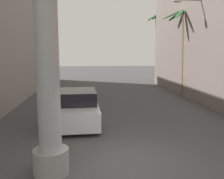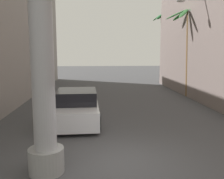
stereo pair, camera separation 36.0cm
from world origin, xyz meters
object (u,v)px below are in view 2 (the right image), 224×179
at_px(car_lead, 77,107).
at_px(pedestrian_far_left, 31,80).
at_px(street_lamp, 203,40).
at_px(palm_tree_far_right, 163,40).
at_px(palm_tree_mid_right, 188,43).

xyz_separation_m(car_lead, pedestrian_far_left, (-4.54, 9.53, 0.30)).
height_order(street_lamp, palm_tree_far_right, palm_tree_far_right).
bearing_deg(palm_tree_far_right, palm_tree_mid_right, -94.07).
bearing_deg(palm_tree_mid_right, palm_tree_far_right, 85.93).
bearing_deg(pedestrian_far_left, street_lamp, -24.48).
bearing_deg(car_lead, palm_tree_far_right, 62.04).
height_order(street_lamp, palm_tree_mid_right, street_lamp).
distance_m(street_lamp, palm_tree_mid_right, 2.68).
xyz_separation_m(car_lead, palm_tree_mid_right, (7.84, 6.58, 3.29)).
bearing_deg(car_lead, street_lamp, 26.55).
relative_size(street_lamp, palm_tree_far_right, 0.89).
bearing_deg(pedestrian_far_left, palm_tree_far_right, 26.53).
height_order(street_lamp, pedestrian_far_left, street_lamp).
bearing_deg(street_lamp, palm_tree_far_right, 86.65).
bearing_deg(palm_tree_mid_right, car_lead, -140.01).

